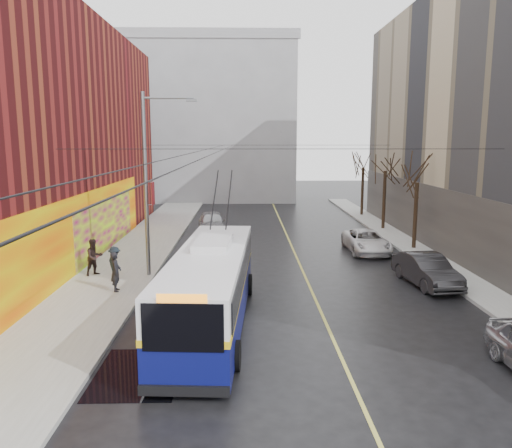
{
  "coord_description": "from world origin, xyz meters",
  "views": [
    {
      "loc": [
        -1.52,
        -14.14,
        6.74
      ],
      "look_at": [
        -1.02,
        7.6,
        3.09
      ],
      "focal_mm": 35.0,
      "sensor_mm": 36.0,
      "label": 1
    }
  ],
  "objects": [
    {
      "name": "parked_car_b",
      "position": [
        7.0,
        8.36,
        0.74
      ],
      "size": [
        2.12,
        4.65,
        1.48
      ],
      "primitive_type": "imported",
      "rotation": [
        0.0,
        0.0,
        0.13
      ],
      "color": "#28272A",
      "rests_on": "ground"
    },
    {
      "name": "pedestrian_a",
      "position": [
        -7.22,
        7.3,
        1.03
      ],
      "size": [
        0.52,
        0.7,
        1.76
      ],
      "primitive_type": "imported",
      "rotation": [
        0.0,
        0.0,
        1.74
      ],
      "color": "black",
      "rests_on": "sidewalk_left"
    },
    {
      "name": "tree_near",
      "position": [
        9.0,
        16.0,
        4.98
      ],
      "size": [
        3.2,
        3.2,
        6.4
      ],
      "color": "black",
      "rests_on": "ground"
    },
    {
      "name": "ground",
      "position": [
        0.0,
        0.0,
        0.0
      ],
      "size": [
        140.0,
        140.0,
        0.0
      ],
      "primitive_type": "plane",
      "color": "black",
      "rests_on": "ground"
    },
    {
      "name": "pigeons_flying",
      "position": [
        -1.81,
        10.24,
        7.44
      ],
      "size": [
        3.62,
        4.44,
        1.21
      ],
      "color": "slate"
    },
    {
      "name": "building_far",
      "position": [
        -6.0,
        44.99,
        9.02
      ],
      "size": [
        20.5,
        12.1,
        18.0
      ],
      "color": "gray",
      "rests_on": "ground"
    },
    {
      "name": "pedestrian_c",
      "position": [
        -7.74,
        9.19,
        0.95
      ],
      "size": [
        1.12,
        1.18,
        1.6
      ],
      "primitive_type": "imported",
      "rotation": [
        0.0,
        0.0,
        2.26
      ],
      "color": "black",
      "rests_on": "sidewalk_left"
    },
    {
      "name": "sidewalk_right",
      "position": [
        9.0,
        12.0,
        0.07
      ],
      "size": [
        2.0,
        60.0,
        0.15
      ],
      "primitive_type": "cube",
      "color": "gray",
      "rests_on": "ground"
    },
    {
      "name": "parked_car_c",
      "position": [
        5.89,
        15.45,
        0.68
      ],
      "size": [
        2.33,
        4.9,
        1.35
      ],
      "primitive_type": "imported",
      "rotation": [
        0.0,
        0.0,
        0.02
      ],
      "color": "silver",
      "rests_on": "ground"
    },
    {
      "name": "tree_far",
      "position": [
        9.0,
        30.0,
        5.14
      ],
      "size": [
        3.2,
        3.2,
        6.57
      ],
      "color": "black",
      "rests_on": "ground"
    },
    {
      "name": "streetlight_pole",
      "position": [
        -6.14,
        10.0,
        4.85
      ],
      "size": [
        2.65,
        0.6,
        9.0
      ],
      "color": "slate",
      "rests_on": "ground"
    },
    {
      "name": "trolleybus",
      "position": [
        -2.78,
        3.51,
        1.49
      ],
      "size": [
        3.17,
        11.46,
        5.37
      ],
      "rotation": [
        0.0,
        0.0,
        -0.06
      ],
      "color": "#0A0E4E",
      "rests_on": "ground"
    },
    {
      "name": "lane_line",
      "position": [
        1.5,
        14.0,
        0.0
      ],
      "size": [
        0.12,
        50.0,
        0.01
      ],
      "primitive_type": "cube",
      "color": "#BFB74C",
      "rests_on": "ground"
    },
    {
      "name": "puddle",
      "position": [
        -4.66,
        -0.39,
        0.0
      ],
      "size": [
        2.45,
        3.4,
        0.01
      ],
      "primitive_type": "cube",
      "color": "black",
      "rests_on": "ground"
    },
    {
      "name": "tree_mid",
      "position": [
        9.0,
        23.0,
        5.25
      ],
      "size": [
        3.2,
        3.2,
        6.68
      ],
      "color": "black",
      "rests_on": "ground"
    },
    {
      "name": "sidewalk_left",
      "position": [
        -8.0,
        12.0,
        0.07
      ],
      "size": [
        4.0,
        60.0,
        0.15
      ],
      "primitive_type": "cube",
      "color": "gray",
      "rests_on": "ground"
    },
    {
      "name": "pedestrian_b",
      "position": [
        -8.95,
        9.99,
        1.05
      ],
      "size": [
        1.11,
        1.11,
        1.81
      ],
      "primitive_type": "imported",
      "rotation": [
        0.0,
        0.0,
        0.78
      ],
      "color": "black",
      "rests_on": "sidewalk_left"
    },
    {
      "name": "following_car",
      "position": [
        -3.94,
        21.87,
        0.81
      ],
      "size": [
        2.4,
        4.93,
        1.62
      ],
      "primitive_type": "imported",
      "rotation": [
        0.0,
        0.0,
        0.1
      ],
      "color": "#98989C",
      "rests_on": "ground"
    },
    {
      "name": "catenary_wires",
      "position": [
        -2.54,
        14.77,
        6.25
      ],
      "size": [
        18.0,
        60.0,
        0.22
      ],
      "color": "black"
    }
  ]
}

